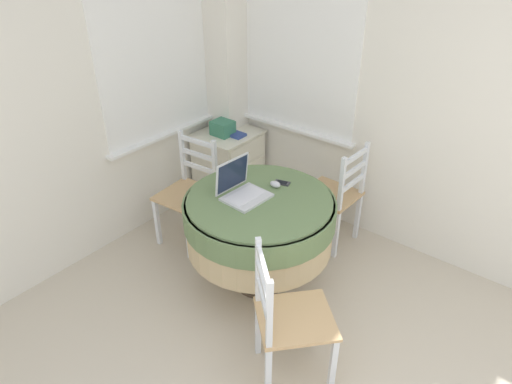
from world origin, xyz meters
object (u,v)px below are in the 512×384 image
at_px(laptop, 242,189).
at_px(cell_phone, 282,183).
at_px(round_dining_table, 259,220).
at_px(dining_chair_camera_near, 288,319).
at_px(book_on_cabinet, 234,134).
at_px(storage_box, 223,128).
at_px(dining_chair_near_back_window, 189,193).
at_px(dining_chair_near_right_window, 335,196).
at_px(computer_mouse, 275,184).
at_px(corner_cabinet, 229,165).

distance_m(laptop, cell_phone, 0.33).
height_order(round_dining_table, laptop, laptop).
height_order(dining_chair_camera_near, book_on_cabinet, dining_chair_camera_near).
bearing_deg(storage_box, dining_chair_near_back_window, -162.10).
bearing_deg(dining_chair_near_right_window, cell_phone, 164.17).
bearing_deg(round_dining_table, laptop, 112.40).
xyz_separation_m(computer_mouse, dining_chair_camera_near, (-0.72, -0.62, -0.33)).
distance_m(dining_chair_near_back_window, dining_chair_near_right_window, 1.19).
relative_size(dining_chair_near_back_window, book_on_cabinet, 4.53).
relative_size(dining_chair_camera_near, book_on_cabinet, 4.53).
bearing_deg(round_dining_table, dining_chair_near_right_window, -10.62).
height_order(computer_mouse, book_on_cabinet, computer_mouse).
relative_size(computer_mouse, cell_phone, 0.69).
bearing_deg(dining_chair_camera_near, computer_mouse, 41.14).
height_order(round_dining_table, book_on_cabinet, round_dining_table).
relative_size(round_dining_table, storage_box, 5.73).
height_order(laptop, computer_mouse, laptop).
bearing_deg(corner_cabinet, dining_chair_near_right_window, -90.76).
xyz_separation_m(dining_chair_near_back_window, corner_cabinet, (0.72, 0.20, -0.11)).
distance_m(round_dining_table, book_on_cabinet, 1.24).
bearing_deg(book_on_cabinet, cell_phone, -120.69).
bearing_deg(cell_phone, book_on_cabinet, 59.31).
height_order(corner_cabinet, storage_box, storage_box).
bearing_deg(book_on_cabinet, dining_chair_near_back_window, -170.23).
bearing_deg(laptop, storage_box, 48.32).
xyz_separation_m(laptop, book_on_cabinet, (0.86, 0.82, -0.12)).
bearing_deg(round_dining_table, computer_mouse, 3.25).
distance_m(dining_chair_near_right_window, storage_box, 1.21).
height_order(dining_chair_near_right_window, storage_box, dining_chair_near_right_window).
bearing_deg(dining_chair_near_back_window, corner_cabinet, 15.93).
bearing_deg(corner_cabinet, storage_box, 171.39).
distance_m(dining_chair_camera_near, storage_box, 2.10).
relative_size(dining_chair_near_back_window, dining_chair_near_right_window, 1.00).
distance_m(cell_phone, corner_cabinet, 1.23).
bearing_deg(dining_chair_camera_near, dining_chair_near_right_window, 19.32).
relative_size(laptop, computer_mouse, 3.79).
distance_m(round_dining_table, dining_chair_near_back_window, 0.83).
distance_m(round_dining_table, computer_mouse, 0.27).
height_order(computer_mouse, dining_chair_camera_near, dining_chair_camera_near).
xyz_separation_m(round_dining_table, storage_box, (0.76, 1.02, 0.16)).
bearing_deg(computer_mouse, dining_chair_camera_near, -138.86).
bearing_deg(book_on_cabinet, dining_chair_camera_near, -130.84).
bearing_deg(corner_cabinet, dining_chair_near_back_window, -164.07).
xyz_separation_m(round_dining_table, corner_cabinet, (0.82, 1.02, -0.24)).
bearing_deg(corner_cabinet, round_dining_table, -128.79).
xyz_separation_m(dining_chair_near_back_window, storage_box, (0.66, 0.21, 0.29)).
distance_m(computer_mouse, corner_cabinet, 1.26).
bearing_deg(cell_phone, storage_box, 64.07).
bearing_deg(round_dining_table, cell_phone, 0.53).
distance_m(storage_box, book_on_cabinet, 0.12).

